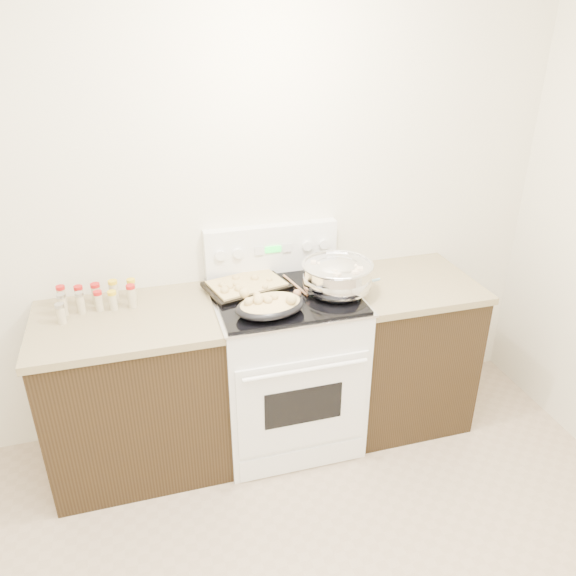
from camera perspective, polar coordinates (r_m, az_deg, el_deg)
name	(u,v)px	position (r m, az deg, el deg)	size (l,w,h in m)	color
room_shell	(305,287)	(1.34, 1.73, 0.11)	(4.10, 3.60, 2.75)	#EDE6CD
counter_left	(136,392)	(3.17, -15.15, -10.16)	(0.93, 0.67, 0.92)	black
counter_right	(401,349)	(3.48, 11.42, -6.06)	(0.73, 0.67, 0.92)	black
kitchen_range	(285,364)	(3.22, -0.27, -7.73)	(0.78, 0.73, 1.22)	white
mixing_bowl	(337,278)	(2.97, 5.02, 1.04)	(0.48, 0.48, 0.22)	silver
roasting_pan	(270,305)	(2.78, -1.85, -1.72)	(0.40, 0.31, 0.12)	black
baking_sheet	(246,285)	(3.05, -4.33, 0.31)	(0.48, 0.39, 0.06)	black
wooden_spoon	(296,290)	(3.00, 0.85, -0.20)	(0.08, 0.27, 0.04)	#B47B52
blue_ladle	(356,292)	(2.95, 6.91, -0.42)	(0.24, 0.18, 0.10)	#8FC1D5
spice_jars	(95,298)	(3.03, -19.02, -0.96)	(0.39, 0.22, 0.13)	#BFB28C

